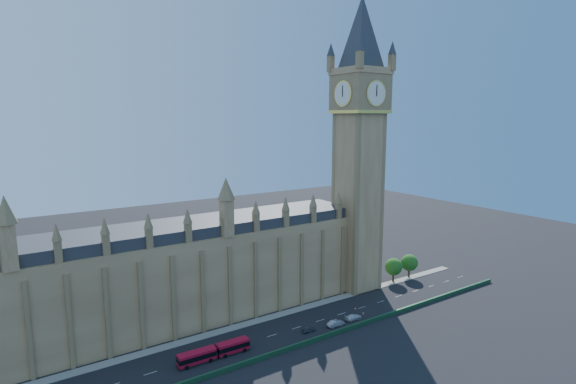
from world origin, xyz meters
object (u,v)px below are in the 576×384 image
red_bus (214,352)px  car_grey (309,329)px  car_silver (336,323)px  car_white (353,317)px

red_bus → car_grey: bearing=-1.8°
red_bus → car_silver: size_ratio=3.59×
car_silver → red_bus: bearing=85.4°
car_white → car_silver: bearing=94.7°
car_silver → car_white: size_ratio=0.97×
car_grey → red_bus: bearing=86.3°
red_bus → car_silver: red_bus is taller
car_grey → car_silver: car_silver is taller
car_silver → car_white: bearing=-87.0°
red_bus → car_white: bearing=-2.2°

